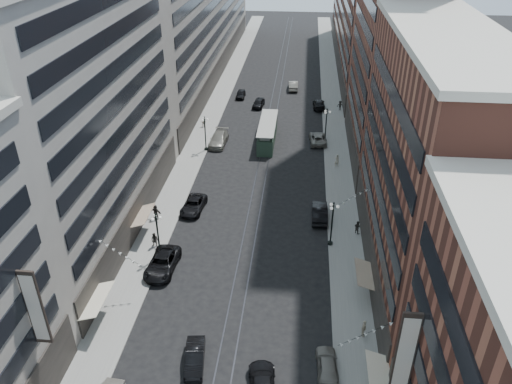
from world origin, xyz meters
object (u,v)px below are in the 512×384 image
at_px(lamppost_sw_far, 158,234).
at_px(pedestrian_9, 340,106).
at_px(lamppost_se_mid, 326,124).
at_px(car_5, 195,357).
at_px(car_8, 219,139).
at_px(car_14, 293,85).
at_px(pedestrian_5, 156,212).
at_px(pedestrian_8, 337,160).
at_px(pedestrian_2, 155,240).
at_px(car_13, 259,103).
at_px(car_12, 319,104).
at_px(pedestrian_4, 364,328).
at_px(car_2, 162,263).
at_px(car_7, 193,205).
at_px(streetcar, 267,133).
at_px(car_10, 320,213).
at_px(lamppost_se_far, 332,222).
at_px(pedestrian_6, 203,122).
at_px(car_9, 241,94).
at_px(lamppost_sw_mid, 205,132).
at_px(car_11, 318,138).
at_px(car_4, 327,365).
at_px(pedestrian_7, 357,227).

distance_m(lamppost_sw_far, pedestrian_9, 50.95).
relative_size(lamppost_se_mid, car_5, 1.26).
bearing_deg(car_8, car_14, 71.13).
xyz_separation_m(pedestrian_5, pedestrian_8, (22.35, 16.10, 0.02)).
bearing_deg(pedestrian_2, car_13, 91.03).
bearing_deg(car_14, pedestrian_2, 73.91).
xyz_separation_m(car_5, car_12, (10.94, 61.13, 0.04)).
xyz_separation_m(pedestrian_4, car_8, (-19.31, 38.93, -0.12)).
height_order(car_2, car_7, car_2).
xyz_separation_m(streetcar, pedestrian_4, (11.68, -40.77, -0.50)).
distance_m(pedestrian_2, pedestrian_8, 30.11).
distance_m(car_13, car_14, 12.40).
bearing_deg(pedestrian_2, car_10, 33.23).
height_order(lamppost_se_far, pedestrian_6, lamppost_se_far).
distance_m(car_2, car_10, 20.03).
xyz_separation_m(pedestrian_4, car_14, (-8.42, 66.99, -0.14)).
relative_size(car_5, pedestrian_2, 2.50).
relative_size(lamppost_se_mid, pedestrian_5, 2.95).
height_order(car_10, car_12, car_10).
relative_size(car_9, pedestrian_5, 2.25).
height_order(pedestrian_2, pedestrian_5, pedestrian_5).
relative_size(lamppost_se_far, car_2, 0.93).
xyz_separation_m(pedestrian_5, pedestrian_9, (23.90, 38.94, -0.04)).
xyz_separation_m(lamppost_sw_far, lamppost_sw_mid, (0.00, 27.00, 0.00)).
height_order(pedestrian_5, pedestrian_9, pedestrian_5).
distance_m(pedestrian_2, car_11, 35.10).
height_order(car_4, pedestrian_8, pedestrian_8).
bearing_deg(lamppost_se_far, car_4, -92.61).
xyz_separation_m(car_10, pedestrian_7, (4.28, -2.86, 0.10)).
relative_size(lamppost_se_mid, pedestrian_7, 3.40).
distance_m(car_5, pedestrian_8, 39.45).
bearing_deg(car_8, car_10, -49.67).
bearing_deg(car_2, car_11, 66.58).
relative_size(lamppost_sw_far, car_12, 1.05).
xyz_separation_m(lamppost_sw_mid, pedestrian_4, (20.88, -36.44, -2.09)).
distance_m(car_2, pedestrian_6, 38.21).
distance_m(lamppost_se_far, pedestrian_7, 4.57).
distance_m(lamppost_sw_far, car_4, 22.33).
bearing_deg(pedestrian_6, car_9, -98.18).
distance_m(pedestrian_4, car_11, 41.23).
xyz_separation_m(car_2, car_9, (1.54, 53.59, -0.11)).
bearing_deg(pedestrian_7, car_4, 122.64).
xyz_separation_m(lamppost_se_far, pedestrian_2, (-19.41, -2.34, -2.07)).
relative_size(lamppost_sw_far, car_10, 1.05).
height_order(pedestrian_2, car_7, pedestrian_2).
xyz_separation_m(car_8, car_12, (16.03, 17.81, -0.12)).
height_order(lamppost_sw_mid, pedestrian_4, lamppost_sw_mid).
height_order(car_7, pedestrian_8, pedestrian_8).
bearing_deg(car_9, car_8, -92.20).
distance_m(car_9, pedestrian_6, 16.13).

